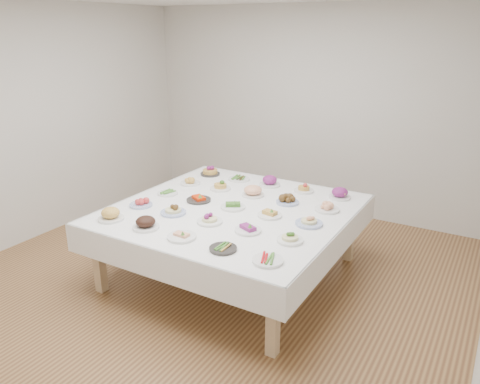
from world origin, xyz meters
The scene contains 27 objects.
room_envelope centered at (0.00, 0.00, 1.83)m, with size 5.02×5.02×2.81m.
display_table centered at (0.13, 0.21, 0.69)m, with size 2.28×2.28×0.75m.
dish_0 centered at (-0.71, -0.64, 0.81)m, with size 0.24×0.24×0.14m.
dish_1 centered at (-0.29, -0.62, 0.82)m, with size 0.24×0.24×0.14m.
dish_2 centered at (0.12, -0.63, 0.79)m, with size 0.25×0.25×0.10m.
dish_3 centered at (0.56, -0.64, 0.77)m, with size 0.23×0.23×0.05m.
dish_4 centered at (0.97, -0.64, 0.78)m, with size 0.26×0.24×0.06m.
dish_5 centered at (-0.71, -0.22, 0.79)m, with size 0.23×0.23×0.10m.
dish_6 centered at (-0.29, -0.21, 0.82)m, with size 0.25×0.25×0.15m.
dish_7 centered at (0.14, -0.22, 0.81)m, with size 0.24×0.24×0.13m.
dish_8 centered at (0.55, -0.21, 0.79)m, with size 0.24×0.24×0.10m.
dish_9 centered at (0.96, -0.21, 0.80)m, with size 0.23×0.23×0.11m.
dish_10 centered at (-0.70, 0.20, 0.77)m, with size 0.22×0.22×0.05m.
dish_11 centered at (-0.28, 0.20, 0.80)m, with size 0.25×0.25×0.11m.
dish_12 centered at (0.13, 0.21, 0.79)m, with size 0.25×0.25×0.10m.
dish_13 centered at (0.56, 0.20, 0.78)m, with size 0.23×0.23×0.09m.
dish_14 centered at (0.96, 0.21, 0.81)m, with size 0.25×0.25×0.13m.
dish_15 centered at (-0.70, 0.62, 0.79)m, with size 0.23×0.23×0.10m.
dish_16 centered at (-0.29, 0.64, 0.80)m, with size 0.23×0.23×0.12m.
dish_17 centered at (0.13, 0.64, 0.82)m, with size 0.27×0.27×0.15m.
dish_18 centered at (0.55, 0.62, 0.80)m, with size 0.23×0.23×0.11m.
dish_19 centered at (0.98, 0.63, 0.79)m, with size 0.24×0.24×0.10m.
dish_20 centered at (-0.71, 1.05, 0.82)m, with size 0.24×0.24×0.14m.
dish_21 centered at (-0.29, 1.05, 0.78)m, with size 0.25×0.25×0.06m.
dish_22 centered at (0.13, 1.05, 0.81)m, with size 0.24×0.24×0.14m.
dish_23 centered at (0.55, 1.04, 0.80)m, with size 0.22×0.22×0.12m.
dish_24 centered at (0.97, 1.05, 0.82)m, with size 0.25×0.25×0.15m.
Camera 1 is at (2.45, -3.56, 2.47)m, focal length 35.00 mm.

